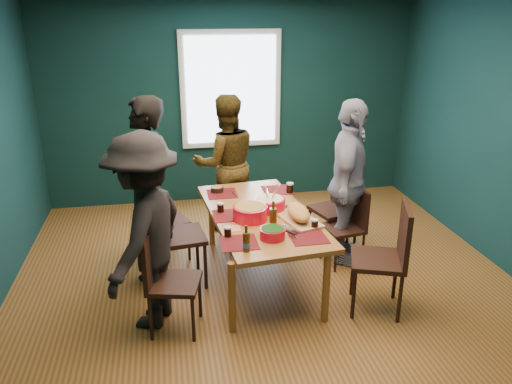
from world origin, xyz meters
The scene contains 26 objects.
room centered at (0.00, 0.27, 1.37)m, with size 5.01×5.01×2.71m.
dining_table centered at (-0.03, 0.19, 0.64)m, with size 1.10×1.93×0.71m.
chair_left_far centered at (-1.03, 0.77, 0.53)m, with size 0.52×0.52×0.91m.
chair_left_mid centered at (-0.92, 0.23, 0.60)m, with size 0.52×0.52×1.04m.
chair_left_near centered at (-0.99, -0.50, 0.53)m, with size 0.49×0.49×0.91m.
chair_right_far centered at (0.98, 0.73, 0.55)m, with size 0.53×0.53×0.95m.
chair_right_mid centered at (0.96, 0.35, 0.48)m, with size 0.43×0.43×0.83m.
chair_right_near centered at (0.97, -0.58, 0.59)m, with size 0.59×0.59×1.02m.
person_far_left centered at (-1.11, 0.49, 0.92)m, with size 0.67×0.44×1.84m, color black.
person_back centered at (-0.21, 1.48, 0.83)m, with size 0.81×0.63×1.66m, color black.
person_right centered at (0.93, 0.39, 0.88)m, with size 1.03×0.43×1.76m, color white.
person_near_left centered at (-1.12, -0.35, 0.85)m, with size 1.10×0.63×1.70m, color black.
bowl_salad centered at (-0.16, 0.07, 0.78)m, with size 0.33×0.33×0.14m.
bowl_dumpling centered at (0.07, 0.26, 0.77)m, with size 0.31×0.31×0.29m.
bowl_herbs centered at (-0.04, -0.37, 0.76)m, with size 0.22×0.22×0.10m.
cutting_board centered at (0.28, -0.04, 0.77)m, with size 0.40×0.67×0.14m.
small_bowl centered at (-0.39, 0.87, 0.74)m, with size 0.14×0.14×0.06m.
beer_bottle_a centered at (-0.30, -0.57, 0.79)m, with size 0.06×0.06×0.23m.
beer_bottle_b centered at (0.01, -0.15, 0.81)m, with size 0.07×0.07×0.26m.
cola_glass_a centered at (-0.42, -0.27, 0.76)m, with size 0.07×0.07×0.09m.
cola_glass_b centered at (0.38, -0.25, 0.76)m, with size 0.07×0.07×0.09m.
cola_glass_c centered at (0.39, 0.70, 0.77)m, with size 0.08×0.08×0.11m.
cola_glass_d centered at (-0.42, 0.30, 0.76)m, with size 0.07×0.07×0.10m.
napkin_a centered at (0.30, 0.19, 0.71)m, with size 0.14×0.14×0.00m, color #ED6F63.
napkin_b centered at (-0.35, -0.11, 0.71)m, with size 0.14×0.14×0.00m, color #ED6F63.
napkin_c centered at (0.26, -0.45, 0.71)m, with size 0.13×0.13×0.00m, color #ED6F63.
Camera 1 is at (-0.90, -4.21, 2.61)m, focal length 35.00 mm.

